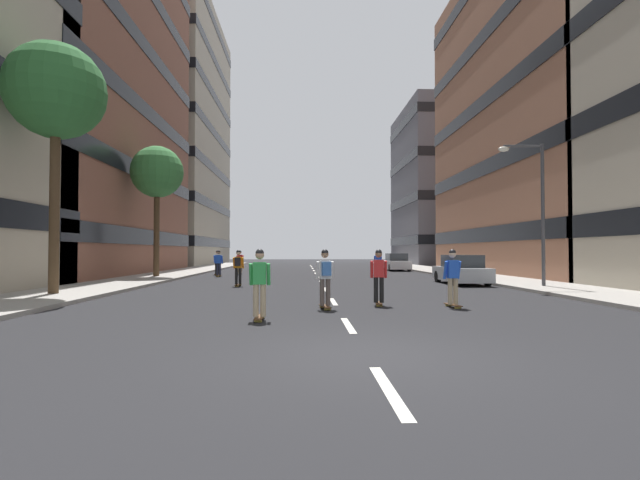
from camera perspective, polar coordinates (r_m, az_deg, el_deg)
ground_plane at (r=30.20m, az=-0.23°, el=-4.64°), size 134.51×134.51×0.00m
sidewalk_left at (r=34.25m, az=-18.01°, el=-4.07°), size 3.80×61.65×0.14m
sidewalk_right at (r=34.90m, az=16.86°, el=-4.03°), size 3.80×61.65×0.14m
lane_markings at (r=30.78m, az=-0.27°, el=-4.57°), size 0.16×52.20×0.01m
building_left_mid at (r=41.47m, az=-32.01°, el=18.91°), size 16.74×24.08×31.73m
building_left_far at (r=64.97m, az=-20.10°, el=11.82°), size 16.74×23.70×32.74m
building_right_mid at (r=41.44m, az=30.21°, el=13.53°), size 16.74×23.30×24.32m
building_right_far at (r=64.55m, az=17.43°, el=6.31°), size 16.74×16.19×20.38m
parked_car_near at (r=41.19m, az=9.38°, el=-2.78°), size 1.82×4.40×1.52m
parked_car_mid at (r=25.19m, az=17.04°, el=-3.64°), size 1.82×4.40×1.52m
street_tree_near at (r=20.79m, az=-29.78°, el=15.47°), size 3.59×3.59×9.41m
street_tree_mid at (r=31.64m, az=-19.45°, el=7.79°), size 3.29×3.29×8.30m
streetlamp_right at (r=23.39m, az=24.97°, el=4.68°), size 2.13×0.30×6.50m
skater_0 at (r=31.11m, az=7.16°, el=-2.72°), size 0.53×0.90×1.78m
skater_1 at (r=22.93m, az=-10.06°, el=-3.12°), size 0.54×0.91×1.78m
skater_2 at (r=14.71m, az=16.05°, el=-4.19°), size 0.56×0.92×1.78m
skater_3 at (r=34.10m, az=-12.56°, el=-2.58°), size 0.55×0.92×1.78m
skater_4 at (r=31.93m, az=-12.38°, el=-2.66°), size 0.55×0.91×1.78m
skater_5 at (r=13.76m, az=0.64°, el=-4.32°), size 0.56×0.92×1.78m
skater_6 at (r=11.63m, az=-7.46°, el=-4.99°), size 0.53×0.90×1.78m
skater_7 at (r=14.78m, az=7.25°, el=-4.22°), size 0.55×0.92×1.78m
skater_8 at (r=35.46m, az=-9.84°, el=-2.54°), size 0.54×0.91×1.78m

